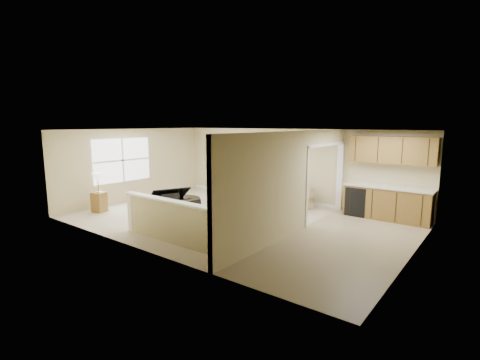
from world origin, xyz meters
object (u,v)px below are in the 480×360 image
Objects in this scene: palm_plant at (242,180)px; lamp_stand at (99,195)px; small_plant at (300,204)px; piano_bench at (188,207)px; accent_table at (262,188)px; loveseat at (288,196)px; piano at (167,187)px.

lamp_stand is (-2.18, -4.39, -0.12)m from palm_plant.
palm_plant is 2.43× the size of small_plant.
accent_table reaches higher than piano_bench.
loveseat reaches higher than accent_table.
loveseat is at bearing 150.52° from small_plant.
loveseat is 2.05m from palm_plant.
piano_bench is 3.01m from palm_plant.
palm_plant reaches higher than loveseat.
accent_table is at bearing -150.80° from loveseat.
piano reaches higher than lamp_stand.
accent_table is at bearing 71.90° from piano_bench.
piano_bench is 0.53× the size of palm_plant.
small_plant is (1.55, -0.22, -0.28)m from accent_table.
accent_table is (2.30, 2.18, -0.11)m from piano.
accent_table is 1.51× the size of small_plant.
accent_table is at bearing 172.09° from small_plant.
piano is 1.85× the size of lamp_stand.
accent_table reaches higher than small_plant.
palm_plant reaches higher than lamp_stand.
lamp_stand is (-0.97, -1.87, -0.11)m from piano.
piano is 4.35m from small_plant.
lamp_stand is at bearing -114.59° from loveseat.
piano reaches higher than palm_plant.
accent_table is 0.62× the size of palm_plant.
piano is 1.74× the size of palm_plant.
piano reaches higher than loveseat.
loveseat is at bearing 8.78° from accent_table.
lamp_stand reaches higher than small_plant.
palm_plant is at bearing 63.65° from lamp_stand.
piano is 2.80× the size of accent_table.
piano is 2.11m from lamp_stand.
piano is 2.79m from palm_plant.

